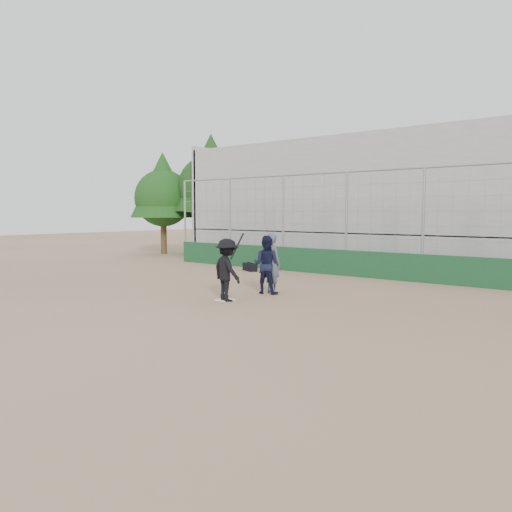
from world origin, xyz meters
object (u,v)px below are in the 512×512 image
Objects in this scene: equipment_bag at (250,267)px; umpire at (272,266)px; batter_at_plate at (227,270)px; catcher_crouched at (266,274)px.

umpire is at bearing -44.05° from equipment_bag.
umpire is at bearing 83.82° from batter_at_plate.
batter_at_plate is 1.15× the size of umpire.
catcher_crouched is at bearing 87.04° from batter_at_plate.
catcher_crouched is at bearing 73.53° from umpire.
batter_at_plate is 2.26× the size of equipment_bag.
umpire is (0.11, 0.17, 0.23)m from catcher_crouched.
batter_at_plate is 1.69m from catcher_crouched.
umpire is 5.91m from equipment_bag.
batter_at_plate is 7.19m from equipment_bag.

